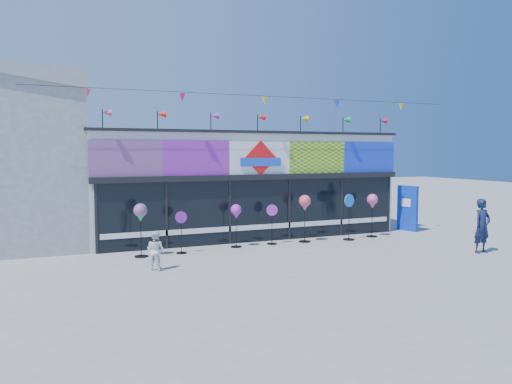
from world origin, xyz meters
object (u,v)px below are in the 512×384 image
spinner_3 (272,223)px  adult_man (482,226)px  spinner_6 (372,203)px  spinner_0 (141,214)px  blue_sign (407,208)px  spinner_1 (181,231)px  spinner_2 (236,213)px  spinner_5 (349,216)px  child (155,250)px  spinner_4 (305,204)px

spinner_3 → adult_man: 7.04m
spinner_6 → spinner_0: bearing=-178.2°
blue_sign → spinner_1: blue_sign is taller
spinner_2 → spinner_5: 4.45m
blue_sign → spinner_1: bearing=170.1°
spinner_1 → spinner_6: bearing=1.8°
blue_sign → spinner_3: (-6.56, -0.59, -0.20)m
spinner_2 → child: size_ratio=1.36×
blue_sign → spinner_5: 3.64m
spinner_0 → adult_man: size_ratio=0.95×
spinner_0 → spinner_5: bearing=0.3°
adult_man → child: adult_man is taller
spinner_2 → spinner_6: spinner_6 is taller
spinner_3 → spinner_4: bearing=-3.1°
spinner_0 → spinner_3: (4.73, 0.38, -0.60)m
spinner_4 → child: spinner_4 is taller
spinner_2 → spinner_4: (2.68, -0.04, 0.19)m
spinner_1 → spinner_4: 4.77m
spinner_0 → spinner_3: size_ratio=1.19×
spinner_6 → adult_man: bearing=-70.1°
spinner_6 → child: bearing=-166.2°
child → spinner_2: bearing=-101.6°
spinner_4 → spinner_5: 1.83m
blue_sign → spinner_3: blue_sign is taller
spinner_0 → child: size_ratio=1.54×
spinner_1 → spinner_2: bearing=8.5°
spinner_3 → child: spinner_3 is taller
spinner_2 → spinner_5: size_ratio=0.87×
spinner_3 → adult_man: size_ratio=0.80×
blue_sign → spinner_5: size_ratio=1.09×
spinner_5 → adult_man: (2.67, -3.76, -0.03)m
blue_sign → spinner_4: blue_sign is taller
spinner_3 → spinner_5: size_ratio=0.83×
spinner_2 → adult_man: adult_man is taller
spinner_2 → spinner_5: spinner_5 is taller
blue_sign → spinner_1: (-9.98, -0.93, -0.22)m
spinner_2 → blue_sign: bearing=4.5°
spinner_5 → adult_man: 4.61m
spinner_2 → spinner_3: 1.46m
spinner_0 → spinner_1: size_ratio=1.23×
spinner_4 → blue_sign: bearing=7.2°
spinner_6 → child: size_ratio=1.53×
spinner_6 → adult_man: adult_man is taller
spinner_1 → spinner_6: spinner_6 is taller
spinner_1 → spinner_5: size_ratio=0.80×
spinner_2 → child: (-3.28, -2.26, -0.65)m
spinner_5 → spinner_6: bearing=11.2°
child → spinner_1: bearing=-78.7°
spinner_6 → blue_sign: bearing=16.7°
spinner_4 → spinner_5: bearing=-8.7°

